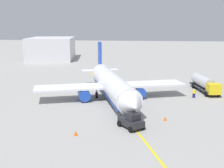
% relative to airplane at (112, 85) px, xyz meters
% --- Properties ---
extents(ground_plane, '(400.00, 400.00, 0.00)m').
position_rel_airplane_xyz_m(ground_plane, '(0.44, 0.15, -2.79)').
color(ground_plane, '#9E9B96').
extents(airplane, '(32.11, 28.25, 9.94)m').
position_rel_airplane_xyz_m(airplane, '(0.00, 0.00, 0.00)').
color(airplane, white).
rests_on(airplane, ground).
extents(fuel_tanker, '(11.65, 4.60, 3.15)m').
position_rel_airplane_xyz_m(fuel_tanker, '(-8.51, 18.56, -1.05)').
color(fuel_tanker, '#2D2D33').
rests_on(fuel_tanker, ground).
extents(pushback_tug, '(4.08, 3.95, 2.20)m').
position_rel_airplane_xyz_m(pushback_tug, '(14.60, 4.66, -1.78)').
color(pushback_tug, '#232328').
rests_on(pushback_tug, ground).
extents(refueling_worker, '(0.57, 0.63, 1.71)m').
position_rel_airplane_xyz_m(refueling_worker, '(-3.02, 15.60, -1.97)').
color(refueling_worker, navy).
rests_on(refueling_worker, ground).
extents(safety_cone_nose, '(0.53, 0.53, 0.59)m').
position_rel_airplane_xyz_m(safety_cone_nose, '(10.85, 9.38, -2.50)').
color(safety_cone_nose, '#F2590F').
rests_on(safety_cone_nose, ground).
extents(safety_cone_wingtip, '(0.54, 0.54, 0.60)m').
position_rel_airplane_xyz_m(safety_cone_wingtip, '(18.01, -2.19, -2.49)').
color(safety_cone_wingtip, '#F2590F').
rests_on(safety_cone_wingtip, ground).
extents(distant_hangar, '(26.44, 21.09, 8.76)m').
position_rel_airplane_xyz_m(distant_hangar, '(-58.97, -32.50, 1.59)').
color(distant_hangar, silver).
rests_on(distant_hangar, ground).
extents(taxi_line_marking, '(66.37, 23.34, 0.01)m').
position_rel_airplane_xyz_m(taxi_line_marking, '(0.44, 0.15, -2.78)').
color(taxi_line_marking, yellow).
rests_on(taxi_line_marking, ground).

